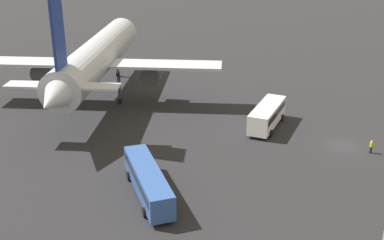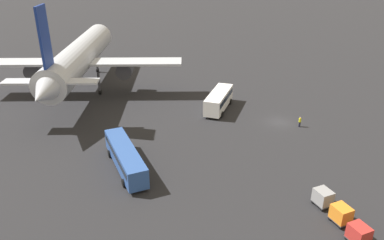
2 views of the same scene
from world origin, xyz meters
name	(u,v)px [view 1 (image 1 of 2)]	position (x,y,z in m)	size (l,w,h in m)	color
ground_plane	(344,146)	(0.00, 0.00, 0.00)	(600.00, 600.00, 0.00)	#232326
airplane	(97,58)	(24.07, 31.20, 7.22)	(46.86, 39.80, 19.18)	#B2B7C1
shuttle_bus_near	(267,114)	(8.08, 7.88, 1.94)	(10.00, 8.09, 3.25)	white
shuttle_bus_far	(148,180)	(-7.55, 26.44, 1.86)	(12.87, 4.22, 3.08)	#2D5199
worker_person	(371,147)	(-2.49, -2.33, 0.87)	(0.38, 0.38, 1.74)	#1E1E2D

